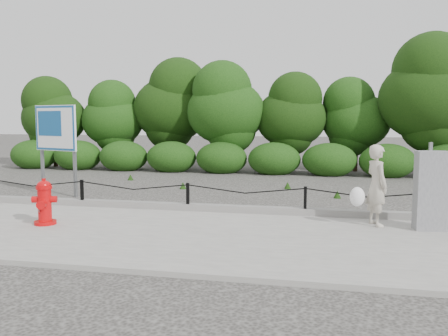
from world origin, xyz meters
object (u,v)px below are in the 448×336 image
advertising_sign (56,132)px  utility_cabinet (431,191)px  fire_hydrant (44,203)px  pedestrian (375,186)px

advertising_sign → utility_cabinet: bearing=2.6°
fire_hydrant → utility_cabinet: (6.97, 1.08, 0.29)m
pedestrian → advertising_sign: bearing=49.5°
fire_hydrant → utility_cabinet: 7.06m
fire_hydrant → pedestrian: bearing=-5.2°
fire_hydrant → utility_cabinet: utility_cabinet is taller
fire_hydrant → advertising_sign: advertising_sign is taller
fire_hydrant → advertising_sign: (-1.91, 3.53, 1.20)m
fire_hydrant → pedestrian: (6.04, 1.23, 0.33)m
utility_cabinet → advertising_sign: advertising_sign is taller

